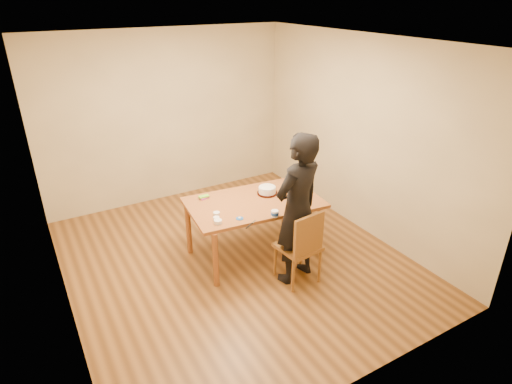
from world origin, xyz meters
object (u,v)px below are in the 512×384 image
dining_table (254,203)px  person (297,210)px  dining_chair (298,247)px  cake_plate (267,193)px  cake (267,190)px

dining_table → person: 0.77m
dining_chair → cake_plate: 0.94m
cake_plate → person: 0.85m
cake_plate → person: size_ratio=0.14×
dining_table → cake: size_ratio=7.37×
dining_table → cake: (0.26, 0.10, 0.08)m
cake_plate → cake: (0.00, 0.00, 0.05)m
dining_table → dining_chair: 0.84m
dining_chair → cake: 0.95m
dining_table → dining_chair: size_ratio=3.76×
cake → person: 0.84m
dining_chair → dining_table: bearing=94.8°
dining_table → dining_chair: dining_table is taller
cake → person: person is taller
person → dining_table: bearing=-91.6°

